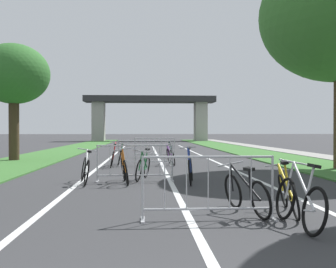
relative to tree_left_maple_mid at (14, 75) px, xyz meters
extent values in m
cube|color=#386B2D|center=(0.63, 8.13, -4.07)|extent=(3.36, 62.08, 0.05)
cube|color=#386B2D|center=(13.29, 8.13, -4.07)|extent=(3.36, 62.08, 0.05)
cube|color=gray|center=(15.79, 8.13, -4.06)|extent=(1.66, 62.08, 0.08)
cube|color=silver|center=(6.96, 0.69, -4.10)|extent=(0.14, 35.91, 0.01)
cube|color=silver|center=(9.52, 0.69, -4.10)|extent=(0.14, 35.91, 0.01)
cube|color=silver|center=(4.40, 0.69, -4.10)|extent=(0.14, 35.91, 0.01)
cube|color=#2D2D30|center=(6.96, 34.04, 1.58)|extent=(17.67, 3.47, 0.81)
cube|color=#9E9B93|center=(0.00, 34.04, -1.46)|extent=(1.60, 2.40, 5.28)
cube|color=#9E9B93|center=(13.91, 34.04, -1.46)|extent=(1.60, 2.40, 5.28)
cylinder|color=#3D2D1E|center=(0.00, 0.00, -2.65)|extent=(0.48, 0.48, 2.89)
ellipsoid|color=#2D6628|center=(0.00, 0.00, 0.05)|extent=(3.37, 3.37, 2.86)
cylinder|color=#ADADB2|center=(6.19, -12.62, -3.57)|extent=(0.04, 0.04, 1.05)
cube|color=#ADADB2|center=(6.19, -12.62, -4.08)|extent=(0.06, 0.44, 0.03)
cylinder|color=#ADADB2|center=(8.33, -12.62, -3.57)|extent=(0.04, 0.04, 1.05)
cube|color=#ADADB2|center=(8.33, -12.62, -4.08)|extent=(0.06, 0.44, 0.03)
cylinder|color=#ADADB2|center=(7.26, -12.62, -3.07)|extent=(2.14, 0.04, 0.04)
cylinder|color=#ADADB2|center=(7.26, -12.62, -3.92)|extent=(2.14, 0.04, 0.04)
cylinder|color=#ADADB2|center=(6.54, -12.62, -3.48)|extent=(0.02, 0.02, 0.87)
cylinder|color=#ADADB2|center=(6.90, -12.62, -3.48)|extent=(0.02, 0.02, 0.87)
cylinder|color=#ADADB2|center=(7.26, -12.62, -3.48)|extent=(0.02, 0.02, 0.87)
cylinder|color=#ADADB2|center=(7.61, -12.62, -3.48)|extent=(0.02, 0.02, 0.87)
cylinder|color=#ADADB2|center=(7.97, -12.62, -3.48)|extent=(0.02, 0.02, 0.87)
cylinder|color=#ADADB2|center=(4.88, -7.82, -3.57)|extent=(0.04, 0.04, 1.05)
cube|color=#ADADB2|center=(4.88, -7.82, -4.08)|extent=(0.08, 0.44, 0.03)
cylinder|color=#ADADB2|center=(7.01, -7.72, -3.57)|extent=(0.04, 0.04, 1.05)
cube|color=#ADADB2|center=(7.01, -7.72, -4.08)|extent=(0.08, 0.44, 0.03)
cylinder|color=#ADADB2|center=(5.95, -7.77, -3.07)|extent=(2.14, 0.14, 0.04)
cylinder|color=#ADADB2|center=(5.95, -7.77, -3.92)|extent=(2.14, 0.14, 0.04)
cylinder|color=#ADADB2|center=(5.24, -7.81, -3.48)|extent=(0.02, 0.02, 0.87)
cylinder|color=#ADADB2|center=(5.59, -7.79, -3.48)|extent=(0.02, 0.02, 0.87)
cylinder|color=#ADADB2|center=(5.95, -7.77, -3.48)|extent=(0.02, 0.02, 0.87)
cylinder|color=#ADADB2|center=(6.30, -7.76, -3.48)|extent=(0.02, 0.02, 0.87)
cylinder|color=#ADADB2|center=(6.66, -7.74, -3.48)|extent=(0.02, 0.02, 0.87)
cylinder|color=#ADADB2|center=(5.14, -2.96, -3.57)|extent=(0.04, 0.04, 1.05)
cube|color=#ADADB2|center=(5.14, -2.96, -4.08)|extent=(0.07, 0.44, 0.03)
cylinder|color=#ADADB2|center=(7.28, -2.90, -3.57)|extent=(0.04, 0.04, 1.05)
cube|color=#ADADB2|center=(7.28, -2.90, -4.08)|extent=(0.07, 0.44, 0.03)
cylinder|color=#ADADB2|center=(6.21, -2.93, -3.07)|extent=(2.14, 0.10, 0.04)
cylinder|color=#ADADB2|center=(6.21, -2.93, -3.92)|extent=(2.14, 0.10, 0.04)
cylinder|color=#ADADB2|center=(5.50, -2.95, -3.48)|extent=(0.02, 0.02, 0.87)
cylinder|color=#ADADB2|center=(5.86, -2.94, -3.48)|extent=(0.02, 0.02, 0.87)
cylinder|color=#ADADB2|center=(6.21, -2.93, -3.48)|extent=(0.02, 0.02, 0.87)
cylinder|color=#ADADB2|center=(6.57, -2.92, -3.48)|extent=(0.02, 0.02, 0.87)
cylinder|color=#ADADB2|center=(6.92, -2.91, -3.48)|extent=(0.02, 0.02, 0.87)
cylinder|color=#ADADB2|center=(5.68, 1.89, -3.57)|extent=(0.04, 0.04, 1.05)
cube|color=#ADADB2|center=(5.68, 1.89, -4.08)|extent=(0.07, 0.44, 0.03)
cylinder|color=#ADADB2|center=(7.82, 1.94, -3.57)|extent=(0.04, 0.04, 1.05)
cube|color=#ADADB2|center=(7.82, 1.94, -4.08)|extent=(0.07, 0.44, 0.03)
cylinder|color=#ADADB2|center=(6.75, 1.92, -3.07)|extent=(2.14, 0.09, 0.04)
cylinder|color=#ADADB2|center=(6.75, 1.92, -3.92)|extent=(2.14, 0.09, 0.04)
cylinder|color=#ADADB2|center=(6.04, 1.90, -3.48)|extent=(0.02, 0.02, 0.87)
cylinder|color=#ADADB2|center=(6.39, 1.91, -3.48)|extent=(0.02, 0.02, 0.87)
cylinder|color=#ADADB2|center=(6.75, 1.92, -3.48)|extent=(0.02, 0.02, 0.87)
cylinder|color=#ADADB2|center=(7.10, 1.93, -3.48)|extent=(0.02, 0.02, 0.87)
cylinder|color=#ADADB2|center=(7.46, 1.93, -3.48)|extent=(0.02, 0.02, 0.87)
torus|color=black|center=(5.17, -2.02, -3.75)|extent=(0.21, 0.70, 0.69)
torus|color=black|center=(5.21, -3.02, -3.75)|extent=(0.21, 0.70, 0.69)
cylinder|color=#1E7238|center=(5.24, -2.49, -3.47)|extent=(0.20, 0.97, 0.60)
cylinder|color=#1E7238|center=(5.22, -2.30, -3.53)|extent=(0.16, 0.12, 0.55)
cylinder|color=#1E7238|center=(5.17, -2.18, -3.78)|extent=(0.03, 0.32, 0.08)
cylinder|color=#1E7238|center=(5.26, -2.99, -3.47)|extent=(0.16, 0.10, 0.58)
cube|color=black|center=(5.28, -2.27, -3.26)|extent=(0.12, 0.24, 0.07)
cylinder|color=#99999E|center=(5.32, -2.96, -3.18)|extent=(0.46, 0.05, 0.12)
torus|color=black|center=(8.10, -12.71, -3.77)|extent=(0.29, 0.67, 0.65)
torus|color=black|center=(7.87, -11.74, -3.77)|extent=(0.29, 0.67, 0.65)
cylinder|color=black|center=(7.95, -12.26, -3.51)|extent=(0.34, 0.94, 0.55)
cylinder|color=black|center=(8.00, -12.44, -3.55)|extent=(0.11, 0.14, 0.54)
cylinder|color=black|center=(8.06, -12.55, -3.80)|extent=(0.09, 0.32, 0.08)
cylinder|color=black|center=(7.84, -11.77, -3.51)|extent=(0.11, 0.11, 0.52)
cube|color=black|center=(7.97, -12.48, -3.28)|extent=(0.16, 0.26, 0.06)
cylinder|color=#99999E|center=(7.80, -11.80, -3.26)|extent=(0.50, 0.14, 0.10)
torus|color=black|center=(8.55, -13.70, -3.75)|extent=(0.20, 0.70, 0.69)
torus|color=black|center=(8.52, -12.68, -3.75)|extent=(0.20, 0.70, 0.69)
cylinder|color=#B7B7BC|center=(8.59, -13.21, -3.45)|extent=(0.13, 0.99, 0.63)
cylinder|color=#B7B7BC|center=(8.59, -13.41, -3.48)|extent=(0.18, 0.12, 0.66)
cylinder|color=#B7B7BC|center=(8.54, -13.54, -3.78)|extent=(0.05, 0.33, 0.08)
cylinder|color=#B7B7BC|center=(8.58, -12.71, -3.45)|extent=(0.16, 0.09, 0.60)
cube|color=black|center=(8.66, -13.44, -3.15)|extent=(0.12, 0.24, 0.07)
cylinder|color=#99999E|center=(8.64, -12.73, -3.15)|extent=(0.49, 0.04, 0.12)
torus|color=black|center=(4.97, -3.81, -3.77)|extent=(0.19, 0.67, 0.66)
torus|color=black|center=(4.92, -2.80, -3.77)|extent=(0.19, 0.67, 0.66)
cylinder|color=red|center=(5.00, -3.33, -3.45)|extent=(0.12, 0.99, 0.67)
cylinder|color=red|center=(5.00, -3.52, -3.50)|extent=(0.17, 0.11, 0.63)
cylinder|color=red|center=(4.95, -3.65, -3.79)|extent=(0.05, 0.33, 0.08)
cylinder|color=red|center=(4.98, -2.83, -3.45)|extent=(0.16, 0.09, 0.65)
cube|color=black|center=(5.06, -3.55, -3.19)|extent=(0.12, 0.24, 0.07)
cylinder|color=#99999E|center=(5.04, -2.85, -3.13)|extent=(0.50, 0.05, 0.12)
torus|color=black|center=(4.70, -8.62, -3.75)|extent=(0.31, 0.71, 0.69)
torus|color=black|center=(4.47, -7.61, -3.75)|extent=(0.31, 0.71, 0.69)
cylinder|color=silver|center=(4.64, -8.13, -3.47)|extent=(0.17, 1.00, 0.59)
cylinder|color=silver|center=(4.67, -8.32, -3.51)|extent=(0.16, 0.09, 0.60)
cylinder|color=silver|center=(4.66, -8.46, -3.78)|extent=(0.11, 0.33, 0.08)
cylinder|color=silver|center=(4.52, -7.63, -3.47)|extent=(0.14, 0.07, 0.56)
cube|color=black|center=(4.73, -8.34, -3.21)|extent=(0.16, 0.26, 0.07)
cylinder|color=#99999E|center=(4.57, -7.64, -3.19)|extent=(0.54, 0.15, 0.12)
torus|color=black|center=(7.37, -3.05, -3.76)|extent=(0.24, 0.70, 0.68)
torus|color=black|center=(7.27, -2.11, -3.76)|extent=(0.24, 0.70, 0.68)
cylinder|color=#662884|center=(7.27, -2.61, -3.50)|extent=(0.24, 0.91, 0.55)
cylinder|color=#662884|center=(7.30, -2.79, -3.52)|extent=(0.15, 0.13, 0.59)
cylinder|color=#662884|center=(7.36, -2.90, -3.78)|extent=(0.05, 0.31, 0.08)
cylinder|color=#662884|center=(7.22, -2.14, -3.50)|extent=(0.13, 0.10, 0.52)
cube|color=black|center=(7.25, -2.83, -3.23)|extent=(0.13, 0.25, 0.07)
cylinder|color=#99999E|center=(7.18, -2.17, -3.24)|extent=(0.48, 0.08, 0.11)
torus|color=black|center=(8.63, -12.79, -3.78)|extent=(0.27, 0.66, 0.64)
torus|color=black|center=(8.83, -11.71, -3.78)|extent=(0.27, 0.66, 0.64)
cylinder|color=gold|center=(8.68, -12.27, -3.53)|extent=(0.14, 1.06, 0.54)
cylinder|color=gold|center=(8.63, -12.47, -3.50)|extent=(0.18, 0.10, 0.65)
cylinder|color=gold|center=(8.66, -12.62, -3.80)|extent=(0.10, 0.35, 0.08)
cylinder|color=gold|center=(8.78, -11.73, -3.53)|extent=(0.14, 0.07, 0.51)
cube|color=black|center=(8.57, -12.50, -3.18)|extent=(0.15, 0.26, 0.07)
cylinder|color=#99999E|center=(8.73, -11.75, -3.27)|extent=(0.50, 0.12, 0.12)
torus|color=black|center=(7.57, -7.72, -3.75)|extent=(0.21, 0.70, 0.70)
torus|color=black|center=(7.41, -8.76, -3.75)|extent=(0.21, 0.70, 0.70)
cylinder|color=#1E389E|center=(7.46, -8.21, -3.42)|extent=(0.25, 1.01, 0.70)
cylinder|color=#1E389E|center=(7.50, -8.01, -3.47)|extent=(0.10, 0.13, 0.68)
cylinder|color=#1E389E|center=(7.54, -7.88, -3.78)|extent=(0.07, 0.34, 0.08)
cylinder|color=#1E389E|center=(7.38, -8.73, -3.42)|extent=(0.10, 0.10, 0.67)
cube|color=black|center=(7.47, -7.97, -3.13)|extent=(0.14, 0.25, 0.06)
cylinder|color=#99999E|center=(7.36, -8.70, -3.09)|extent=(0.43, 0.09, 0.07)
torus|color=black|center=(5.60, -7.63, -3.75)|extent=(0.23, 0.71, 0.69)
torus|color=black|center=(5.73, -8.63, -3.75)|extent=(0.23, 0.71, 0.69)
cylinder|color=orange|center=(5.62, -8.11, -3.44)|extent=(0.08, 0.98, 0.65)
cylinder|color=orange|center=(5.60, -7.92, -3.51)|extent=(0.14, 0.11, 0.59)
cylinder|color=orange|center=(5.62, -7.79, -3.78)|extent=(0.08, 0.33, 0.08)
cylinder|color=orange|center=(5.68, -8.61, -3.44)|extent=(0.13, 0.08, 0.62)
cube|color=black|center=(5.56, -7.89, -3.22)|extent=(0.14, 0.25, 0.06)
cylinder|color=#99999E|center=(5.64, -8.59, -3.14)|extent=(0.49, 0.09, 0.10)
torus|color=black|center=(7.63, 1.81, -3.79)|extent=(0.22, 0.63, 0.62)
torus|color=black|center=(7.75, 2.90, -3.79)|extent=(0.22, 0.63, 0.62)
cylinder|color=#197A7F|center=(7.64, 2.34, -3.52)|extent=(0.06, 1.07, 0.57)
cylinder|color=#197A7F|center=(7.62, 2.13, -3.56)|extent=(0.16, 0.11, 0.57)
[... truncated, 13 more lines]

